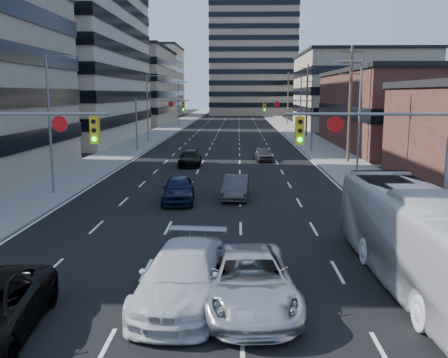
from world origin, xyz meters
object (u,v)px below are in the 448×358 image
Objects in this scene: silver_suv at (248,280)px; transit_bus at (425,240)px; white_van at (183,276)px; sedan_blue at (178,189)px.

transit_bus is at bearing 11.58° from silver_suv.
silver_suv is at bearing -166.04° from transit_bus.
white_van is 8.24m from transit_bus.
silver_suv is at bearing 0.15° from white_van.
silver_suv is (2.06, -0.18, -0.04)m from white_van.
transit_bus is at bearing 15.65° from white_van.
silver_suv is at bearing -79.21° from sedan_blue.
sedan_blue is (-1.94, 14.90, -0.08)m from white_van.
sedan_blue is at bearing 100.81° from silver_suv.
silver_suv is 15.60m from sedan_blue.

